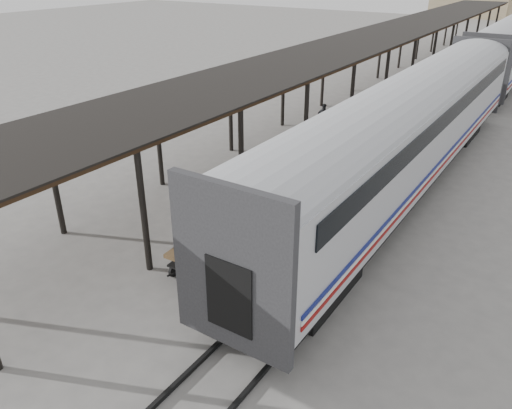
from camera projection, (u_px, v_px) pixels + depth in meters
The scene contains 8 objects.
ground at pixel (224, 253), 16.23m from camera, with size 160.00×160.00×0.00m, color slate.
canopy at pixel (391, 33), 34.12m from camera, with size 4.90×64.30×4.15m.
rails at pixel (507, 77), 40.13m from camera, with size 1.54×150.00×0.12m.
baggage_cart at pixel (205, 248), 15.26m from camera, with size 1.36×2.46×0.86m.
suitcase_stack at pixel (209, 231), 15.42m from camera, with size 1.27×1.24×0.43m.
luggage_tug at pixel (376, 103), 30.71m from camera, with size 1.14×1.59×1.29m.
porter at pixel (196, 226), 14.15m from camera, with size 0.67×0.44×1.84m, color navy.
pedestrian at pixel (324, 118), 27.24m from camera, with size 0.91×0.38×1.56m, color black.
Camera 1 is at (8.48, -11.01, 8.60)m, focal length 35.00 mm.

